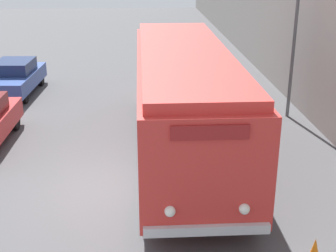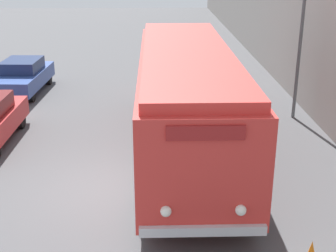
% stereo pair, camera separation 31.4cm
% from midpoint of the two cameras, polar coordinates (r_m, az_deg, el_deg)
% --- Properties ---
extents(ground_plane, '(80.00, 80.00, 0.00)m').
position_cam_midpoint_polar(ground_plane, '(12.21, -5.22, -7.52)').
color(ground_plane, '#4C4C4F').
extents(vintage_bus, '(2.61, 10.31, 3.17)m').
position_cam_midpoint_polar(vintage_bus, '(13.48, 2.90, 3.68)').
color(vintage_bus, black).
rests_on(vintage_bus, ground_plane).
extents(parked_car_mid, '(1.92, 4.10, 1.41)m').
position_cam_midpoint_polar(parked_car_mid, '(20.91, -16.88, 5.84)').
color(parked_car_mid, black).
rests_on(parked_car_mid, ground_plane).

